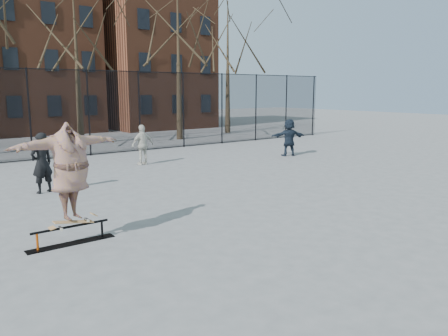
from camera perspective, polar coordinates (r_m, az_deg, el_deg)
ground at (r=9.90m, az=3.78°, el=-7.86°), size 100.00×100.00×0.00m
skate_rail at (r=9.40m, az=-19.33°, el=-8.46°), size 1.75×0.27×0.38m
skateboard at (r=9.33m, az=-19.06°, el=-6.75°), size 0.84×0.20×0.10m
skater at (r=9.10m, az=-19.43°, el=-0.58°), size 2.47×1.24×1.94m
bystander_black at (r=14.12m, az=-22.70°, el=0.61°), size 0.76×0.60×1.82m
bystander_white at (r=18.34m, az=-10.57°, el=3.00°), size 1.00×0.46×1.67m
bystander_navy at (r=20.73m, az=8.48°, el=3.98°), size 1.68×1.15×1.74m
fence at (r=21.03m, az=-20.38°, el=6.78°), size 34.03×0.07×4.00m
tree_row at (r=25.31m, az=-24.67°, el=19.04°), size 33.66×7.46×10.67m
rowhouses at (r=33.92m, az=-26.35°, el=14.21°), size 29.00×7.00×13.00m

